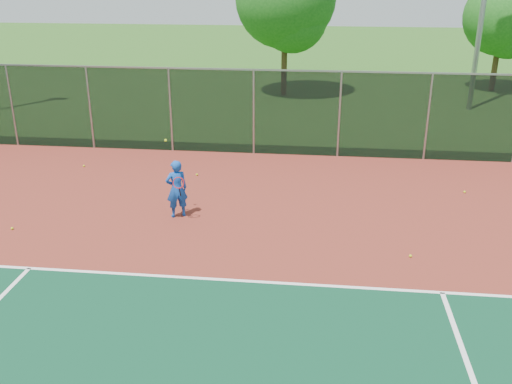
% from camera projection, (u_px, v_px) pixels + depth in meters
% --- Properties ---
extents(ground, '(120.00, 120.00, 0.00)m').
position_uv_depth(ground, '(350.00, 384.00, 9.25)').
color(ground, '#245217').
rests_on(ground, ground).
extents(court_apron, '(30.00, 20.00, 0.02)m').
position_uv_depth(court_apron, '(346.00, 314.00, 11.09)').
color(court_apron, maroon).
rests_on(court_apron, ground).
extents(fence_back, '(30.00, 0.06, 3.03)m').
position_uv_depth(fence_back, '(339.00, 114.00, 19.75)').
color(fence_back, black).
rests_on(fence_back, court_apron).
extents(tennis_player, '(0.69, 0.72, 2.13)m').
position_uv_depth(tennis_player, '(177.00, 189.00, 15.14)').
color(tennis_player, '#1247AA').
rests_on(tennis_player, court_apron).
extents(practice_ball_1, '(0.07, 0.07, 0.07)m').
position_uv_depth(practice_ball_1, '(197.00, 175.00, 18.41)').
color(practice_ball_1, '#BBD018').
rests_on(practice_ball_1, court_apron).
extents(practice_ball_2, '(0.07, 0.07, 0.07)m').
position_uv_depth(practice_ball_2, '(12.00, 228.00, 14.63)').
color(practice_ball_2, '#BBD018').
rests_on(practice_ball_2, court_apron).
extents(practice_ball_3, '(0.07, 0.07, 0.07)m').
position_uv_depth(practice_ball_3, '(465.00, 192.00, 17.00)').
color(practice_ball_3, '#BBD018').
rests_on(practice_ball_3, court_apron).
extents(practice_ball_4, '(0.07, 0.07, 0.07)m').
position_uv_depth(practice_ball_4, '(84.00, 166.00, 19.21)').
color(practice_ball_4, '#BBD018').
rests_on(practice_ball_4, court_apron).
extents(practice_ball_5, '(0.07, 0.07, 0.07)m').
position_uv_depth(practice_ball_5, '(410.00, 256.00, 13.24)').
color(practice_ball_5, '#BBD018').
rests_on(practice_ball_5, court_apron).
extents(tree_back_left, '(5.05, 5.05, 7.42)m').
position_uv_depth(tree_back_left, '(287.00, 2.00, 28.26)').
color(tree_back_left, '#3A2715').
rests_on(tree_back_left, ground).
extents(tree_back_mid, '(4.00, 4.00, 5.87)m').
position_uv_depth(tree_back_mid, '(504.00, 21.00, 29.72)').
color(tree_back_mid, '#3A2715').
rests_on(tree_back_mid, ground).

